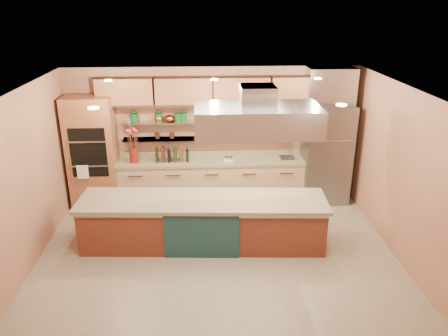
{
  "coord_description": "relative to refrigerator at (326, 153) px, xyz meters",
  "views": [
    {
      "loc": [
        -0.23,
        -6.31,
        4.07
      ],
      "look_at": [
        0.16,
        1.0,
        1.21
      ],
      "focal_mm": 35.0,
      "sensor_mm": 36.0,
      "label": 1
    }
  ],
  "objects": [
    {
      "name": "refrigerator",
      "position": [
        0.0,
        0.0,
        0.0
      ],
      "size": [
        0.95,
        0.72,
        2.1
      ],
      "primitive_type": "cube",
      "color": "slate",
      "rests_on": "floor"
    },
    {
      "name": "bar_faucet",
      "position": [
        -0.74,
        0.11,
        -0.02
      ],
      "size": [
        0.03,
        0.03,
        0.21
      ],
      "primitive_type": "cylinder",
      "rotation": [
        0.0,
        0.0,
        0.14
      ],
      "color": "white",
      "rests_on": "back_counter"
    },
    {
      "name": "island",
      "position": [
        -2.59,
        -1.7,
        -0.62
      ],
      "size": [
        4.19,
        1.15,
        0.87
      ],
      "primitive_type": "cube",
      "rotation": [
        0.0,
        0.0,
        -0.06
      ],
      "color": "brown",
      "rests_on": "floor"
    },
    {
      "name": "oil_bottle_cluster",
      "position": [
        -3.2,
        0.01,
        -0.0
      ],
      "size": [
        0.77,
        0.46,
        0.24
      ],
      "primitive_type": "cube",
      "rotation": [
        0.0,
        0.0,
        -0.36
      ],
      "color": "black",
      "rests_on": "back_counter"
    },
    {
      "name": "floor",
      "position": [
        -2.35,
        -2.14,
        -1.06
      ],
      "size": [
        6.0,
        5.0,
        0.02
      ],
      "primitive_type": "cube",
      "color": "gray",
      "rests_on": "ground"
    },
    {
      "name": "wall_back",
      "position": [
        -2.35,
        0.36,
        0.35
      ],
      "size": [
        6.0,
        0.04,
        2.8
      ],
      "primitive_type": "cube",
      "color": "#A96F4F",
      "rests_on": "floor"
    },
    {
      "name": "range_hood",
      "position": [
        -1.69,
        -1.7,
        1.2
      ],
      "size": [
        2.0,
        1.0,
        0.45
      ],
      "primitive_type": "cube",
      "color": "#A7A9AE",
      "rests_on": "ceiling"
    },
    {
      "name": "wall_shelf_upper",
      "position": [
        -2.4,
        0.23,
        0.65
      ],
      "size": [
        3.6,
        0.26,
        0.03
      ],
      "primitive_type": "cube",
      "color": "#A7A9AE",
      "rests_on": "wall_back"
    },
    {
      "name": "oven_stack",
      "position": [
        -4.8,
        0.04,
        0.1
      ],
      "size": [
        0.95,
        0.64,
        2.3
      ],
      "primitive_type": "cube",
      "color": "#995B37",
      "rests_on": "floor"
    },
    {
      "name": "ceiling",
      "position": [
        -2.35,
        -2.14,
        1.75
      ],
      "size": [
        6.0,
        5.0,
        0.02
      ],
      "primitive_type": "cube",
      "color": "black",
      "rests_on": "wall_back"
    },
    {
      "name": "upper_cabinets",
      "position": [
        -2.35,
        0.18,
        1.3
      ],
      "size": [
        4.6,
        0.36,
        0.55
      ],
      "primitive_type": "cube",
      "color": "#995B37",
      "rests_on": "wall_back"
    },
    {
      "name": "wall_front",
      "position": [
        -2.35,
        -4.64,
        0.35
      ],
      "size": [
        6.0,
        0.04,
        2.8
      ],
      "primitive_type": "cube",
      "color": "#A96F4F",
      "rests_on": "floor"
    },
    {
      "name": "wall_right",
      "position": [
        0.65,
        -2.14,
        0.35
      ],
      "size": [
        0.04,
        5.0,
        2.8
      ],
      "primitive_type": "cube",
      "color": "#A96F4F",
      "rests_on": "floor"
    },
    {
      "name": "back_counter",
      "position": [
        -2.4,
        0.06,
        -0.58
      ],
      "size": [
        3.84,
        0.64,
        0.93
      ],
      "primitive_type": "cube",
      "color": "tan",
      "rests_on": "floor"
    },
    {
      "name": "wall_left",
      "position": [
        -5.35,
        -2.14,
        0.35
      ],
      "size": [
        0.04,
        5.0,
        2.8
      ],
      "primitive_type": "cube",
      "color": "#A96F4F",
      "rests_on": "floor"
    },
    {
      "name": "kitchen_scale",
      "position": [
        -2.04,
        0.01,
        -0.07
      ],
      "size": [
        0.22,
        0.19,
        0.1
      ],
      "primitive_type": "cube",
      "rotation": [
        0.0,
        0.0,
        0.39
      ],
      "color": "white",
      "rests_on": "back_counter"
    },
    {
      "name": "ceiling_downlights",
      "position": [
        -2.35,
        -1.94,
        1.72
      ],
      "size": [
        4.0,
        2.8,
        0.02
      ],
      "primitive_type": "cube",
      "color": "#FFE5A5",
      "rests_on": "ceiling"
    },
    {
      "name": "wall_shelf_lower",
      "position": [
        -2.4,
        0.23,
        0.3
      ],
      "size": [
        3.6,
        0.26,
        0.03
      ],
      "primitive_type": "cube",
      "color": "#A7A9AE",
      "rests_on": "wall_back"
    },
    {
      "name": "copper_kettle",
      "position": [
        -3.23,
        0.23,
        0.74
      ],
      "size": [
        0.21,
        0.21,
        0.15
      ],
      "primitive_type": "ellipsoid",
      "rotation": [
        0.0,
        0.0,
        0.12
      ],
      "color": "orange",
      "rests_on": "wall_shelf_upper"
    },
    {
      "name": "flower_vase",
      "position": [
        -3.98,
        0.01,
        0.04
      ],
      "size": [
        0.22,
        0.22,
        0.31
      ],
      "primitive_type": "cylinder",
      "rotation": [
        0.0,
        0.0,
        -0.25
      ],
      "color": "#63190E",
      "rests_on": "back_counter"
    },
    {
      "name": "green_canister",
      "position": [
        -3.06,
        0.23,
        0.75
      ],
      "size": [
        0.16,
        0.16,
        0.17
      ],
      "primitive_type": "cylinder",
      "rotation": [
        0.0,
        0.0,
        0.07
      ],
      "color": "#104B17",
      "rests_on": "wall_shelf_upper"
    }
  ]
}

